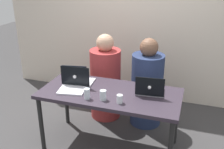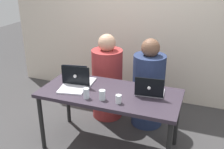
# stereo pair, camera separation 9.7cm
# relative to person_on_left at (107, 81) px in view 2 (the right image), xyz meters

# --- Properties ---
(ground_plane) EXTENTS (12.00, 12.00, 0.00)m
(ground_plane) POSITION_rel_person_on_left_xyz_m (0.29, -0.65, -0.53)
(ground_plane) COLOR #383738
(back_wall) EXTENTS (4.50, 0.10, 2.67)m
(back_wall) POSITION_rel_person_on_left_xyz_m (0.29, 0.80, 0.81)
(back_wall) COLOR beige
(back_wall) RESTS_ON ground
(desk) EXTENTS (1.55, 0.71, 0.72)m
(desk) POSITION_rel_person_on_left_xyz_m (0.29, -0.65, 0.12)
(desk) COLOR #2F2631
(desk) RESTS_ON ground
(person_on_left) EXTENTS (0.44, 0.44, 1.20)m
(person_on_left) POSITION_rel_person_on_left_xyz_m (0.00, 0.00, 0.00)
(person_on_left) COLOR #A13031
(person_on_left) RESTS_ON ground
(person_on_right) EXTENTS (0.46, 0.46, 1.19)m
(person_on_right) POSITION_rel_person_on_left_xyz_m (0.58, 0.00, -0.00)
(person_on_right) COLOR navy
(person_on_right) RESTS_ON ground
(laptop_back_right) EXTENTS (0.33, 0.27, 0.22)m
(laptop_back_right) POSITION_rel_person_on_left_xyz_m (0.71, -0.57, 0.24)
(laptop_back_right) COLOR #B3B1BC
(laptop_back_right) RESTS_ON desk
(laptop_back_left) EXTENTS (0.36, 0.30, 0.24)m
(laptop_back_left) POSITION_rel_person_on_left_xyz_m (-0.14, -0.57, 0.24)
(laptop_back_left) COLOR silver
(laptop_back_left) RESTS_ON desk
(laptop_front_left) EXTENTS (0.33, 0.31, 0.25)m
(laptop_front_left) POSITION_rel_person_on_left_xyz_m (-0.13, -0.71, 0.24)
(laptop_front_left) COLOR silver
(laptop_front_left) RESTS_ON desk
(water_glass_center) EXTENTS (0.07, 0.07, 0.11)m
(water_glass_center) POSITION_rel_person_on_left_xyz_m (0.28, -0.85, 0.24)
(water_glass_center) COLOR silver
(water_glass_center) RESTS_ON desk
(water_glass_right) EXTENTS (0.06, 0.06, 0.09)m
(water_glass_right) POSITION_rel_person_on_left_xyz_m (0.46, -0.86, 0.23)
(water_glass_right) COLOR white
(water_glass_right) RESTS_ON desk
(water_glass_left) EXTENTS (0.06, 0.06, 0.11)m
(water_glass_left) POSITION_rel_person_on_left_xyz_m (0.11, -0.88, 0.24)
(water_glass_left) COLOR silver
(water_glass_left) RESTS_ON desk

